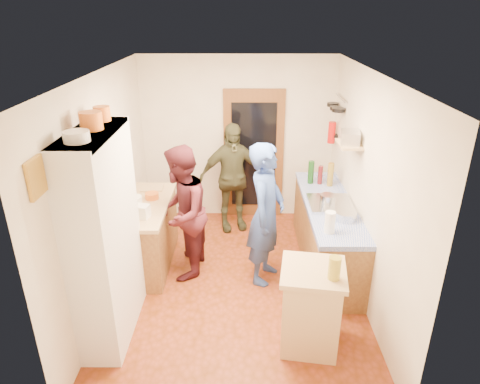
{
  "coord_description": "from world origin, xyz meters",
  "views": [
    {
      "loc": [
        0.08,
        -4.53,
        3.23
      ],
      "look_at": [
        0.05,
        0.15,
        1.2
      ],
      "focal_mm": 32.0,
      "sensor_mm": 36.0,
      "label": 1
    }
  ],
  "objects_px": {
    "island_base": "(311,310)",
    "person_back": "(232,178)",
    "person_hob": "(268,216)",
    "right_counter_base": "(326,235)",
    "hutch_body": "(105,238)",
    "person_left": "(185,212)"
  },
  "relations": [
    {
      "from": "island_base",
      "to": "person_back",
      "type": "bearing_deg",
      "value": 108.25
    },
    {
      "from": "person_hob",
      "to": "person_back",
      "type": "bearing_deg",
      "value": 38.25
    },
    {
      "from": "person_hob",
      "to": "person_back",
      "type": "relative_size",
      "value": 1.07
    },
    {
      "from": "person_back",
      "to": "right_counter_base",
      "type": "bearing_deg",
      "value": -53.1
    },
    {
      "from": "island_base",
      "to": "person_hob",
      "type": "xyz_separation_m",
      "value": [
        -0.38,
        1.16,
        0.48
      ]
    },
    {
      "from": "right_counter_base",
      "to": "person_hob",
      "type": "relative_size",
      "value": 1.21
    },
    {
      "from": "hutch_body",
      "to": "person_back",
      "type": "bearing_deg",
      "value": 62.1
    },
    {
      "from": "right_counter_base",
      "to": "person_back",
      "type": "height_order",
      "value": "person_back"
    },
    {
      "from": "right_counter_base",
      "to": "person_hob",
      "type": "bearing_deg",
      "value": -153.97
    },
    {
      "from": "person_left",
      "to": "hutch_body",
      "type": "bearing_deg",
      "value": -26.04
    },
    {
      "from": "hutch_body",
      "to": "right_counter_base",
      "type": "relative_size",
      "value": 1.0
    },
    {
      "from": "island_base",
      "to": "person_back",
      "type": "distance_m",
      "value": 2.73
    },
    {
      "from": "person_back",
      "to": "person_hob",
      "type": "bearing_deg",
      "value": -86.57
    },
    {
      "from": "island_base",
      "to": "person_left",
      "type": "height_order",
      "value": "person_left"
    },
    {
      "from": "right_counter_base",
      "to": "person_hob",
      "type": "height_order",
      "value": "person_hob"
    },
    {
      "from": "hutch_body",
      "to": "right_counter_base",
      "type": "xyz_separation_m",
      "value": [
        2.5,
        1.3,
        -0.68
      ]
    },
    {
      "from": "person_left",
      "to": "right_counter_base",
      "type": "bearing_deg",
      "value": 101.65
    },
    {
      "from": "hutch_body",
      "to": "island_base",
      "type": "xyz_separation_m",
      "value": [
        2.06,
        -0.25,
        -0.67
      ]
    },
    {
      "from": "right_counter_base",
      "to": "island_base",
      "type": "height_order",
      "value": "island_base"
    },
    {
      "from": "island_base",
      "to": "hutch_body",
      "type": "bearing_deg",
      "value": 172.98
    },
    {
      "from": "person_left",
      "to": "person_hob",
      "type": "bearing_deg",
      "value": 85.14
    },
    {
      "from": "hutch_body",
      "to": "right_counter_base",
      "type": "distance_m",
      "value": 2.9
    }
  ]
}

